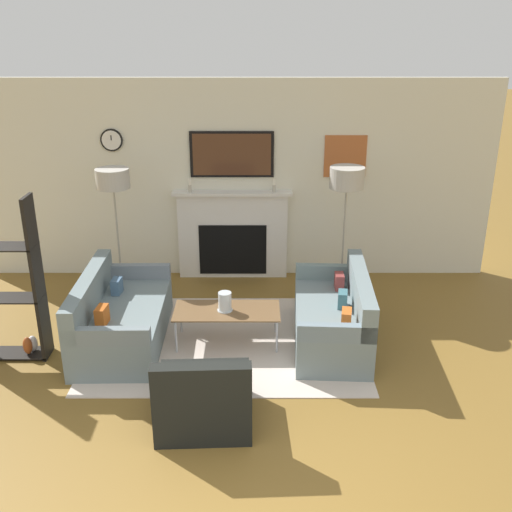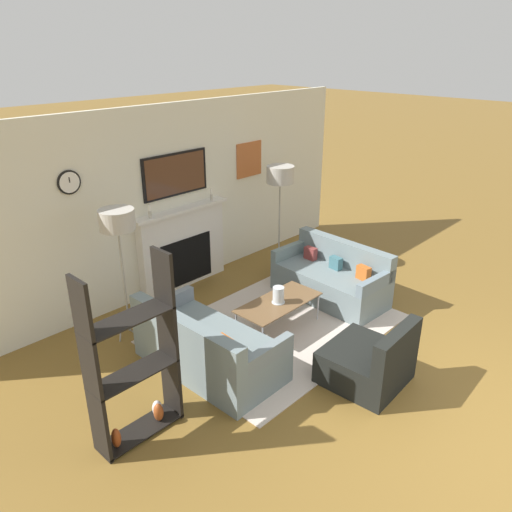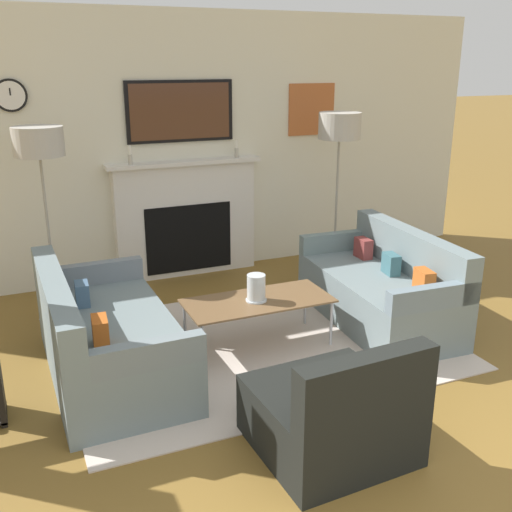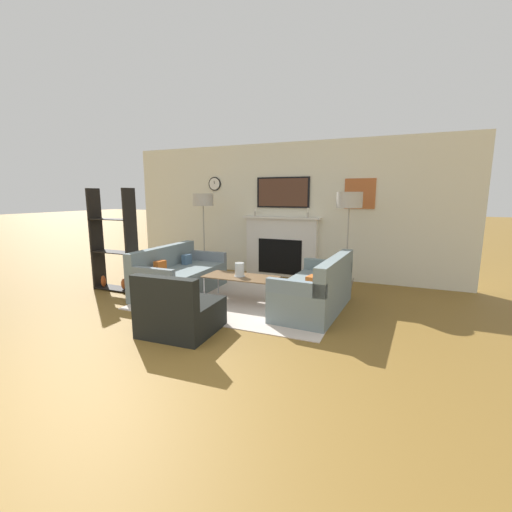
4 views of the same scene
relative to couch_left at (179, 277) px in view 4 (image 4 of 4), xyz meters
The scene contains 11 objects.
ground_plane 3.26m from the couch_left, 68.33° to the right, with size 60.00×60.00×0.00m, color brown.
fireplace_wall 2.51m from the couch_left, 58.75° to the left, with size 7.08×0.28×2.70m.
area_rug 1.23m from the couch_left, ahead, with size 3.01×2.21×0.01m.
couch_left is the anchor object (origin of this frame).
couch_right 2.40m from the couch_left, ahead, with size 0.87×1.68×0.81m.
armchair 1.80m from the couch_left, 54.01° to the right, with size 0.87×0.86×0.77m.
coffee_table 1.21m from the couch_left, ahead, with size 1.17×0.53×0.41m.
hurricane_candle 1.20m from the couch_left, ahead, with size 0.17×0.17×0.22m.
floor_lamp_left 1.78m from the couch_left, 100.80° to the left, with size 0.41×0.41×1.70m.
floor_lamp_right 3.17m from the couch_left, 24.86° to the left, with size 0.43×0.43×1.72m.
shelf_unit 1.25m from the couch_left, 164.83° to the right, with size 0.84×0.28×1.78m.
Camera 4 is at (2.28, -1.72, 1.66)m, focal length 24.00 mm.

